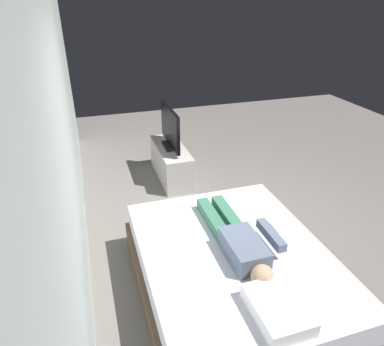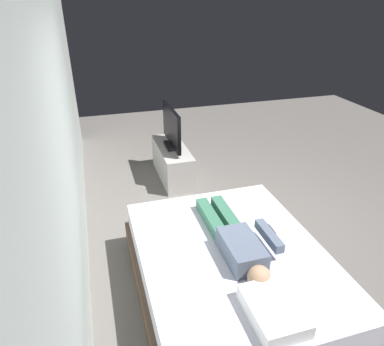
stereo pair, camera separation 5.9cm
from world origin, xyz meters
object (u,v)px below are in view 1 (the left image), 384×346
Objects in this scene: person at (239,240)px; remote at (271,229)px; tv at (170,129)px; tv_stand at (171,163)px; bed at (233,275)px; pillow at (277,309)px.

person is 8.40× the size of remote.
tv is (2.28, 0.39, 0.24)m from remote.
person is 1.15× the size of tv_stand.
bed reaches higher than tv_stand.
remote is at bearing -170.24° from tv.
tv is at bearing -1.09° from pillow.
pillow is at bearing 176.31° from person.
tv_stand is (2.43, -0.01, -0.37)m from person.
remote is 2.33m from tv_stand.
tv is at bearing 0.00° from tv_stand.
person is 2.46m from tv_stand.
pillow is 0.44× the size of tv_stand.
pillow is 0.75m from person.
bed is 13.83× the size of remote.
bed is 2.36× the size of tv.
tv is (0.00, 0.00, 0.53)m from tv_stand.
person reaches higher than tv_stand.
person is at bearing -59.03° from bed.
remote reaches higher than tv_stand.
pillow reaches higher than remote.
tv_stand is at bearing 0.00° from tv.
tv_stand is (3.18, -0.06, -0.35)m from pillow.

